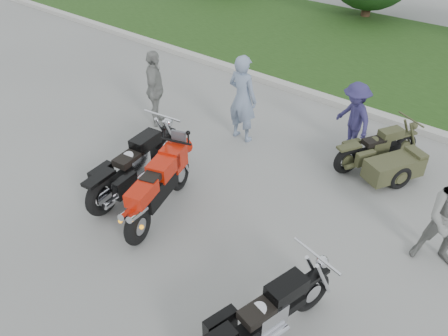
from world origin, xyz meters
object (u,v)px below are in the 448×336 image
Objects in this scene: cruiser_right at (262,321)px; cruiser_sidecar at (385,160)px; cruiser_left at (133,168)px; person_stripe at (242,99)px; person_denim at (353,118)px; person_back at (155,89)px; sportbike_red at (158,187)px.

cruiser_right is 1.20× the size of cruiser_sidecar.
cruiser_right is at bearing -58.31° from cruiser_sidecar.
cruiser_left is at bearing 176.71° from cruiser_right.
person_stripe is 1.25× the size of person_denim.
person_denim is 4.46m from person_back.
person_back is at bearing 119.20° from sportbike_red.
cruiser_left is at bearing -107.05° from cruiser_sidecar.
cruiser_right is at bearing 131.02° from person_stripe.
sportbike_red is 1.12× the size of cruiser_sidecar.
person_stripe is at bearing 74.20° from cruiser_left.
cruiser_sidecar is at bearing 36.91° from sportbike_red.
cruiser_left is 1.33× the size of cruiser_sidecar.
cruiser_sidecar is 1.15m from person_denim.
person_stripe reaches higher than cruiser_sidecar.
sportbike_red is 3.35m from person_back.
cruiser_left is (-0.90, 0.19, -0.12)m from sportbike_red.
cruiser_right reaches higher than cruiser_sidecar.
person_stripe is at bearing -122.25° from person_denim.
cruiser_left is at bearing 149.92° from sportbike_red.
cruiser_left is 3.95m from cruiser_right.
sportbike_red is at bearing -172.44° from person_back.
cruiser_right is 1.45× the size of person_denim.
cruiser_sidecar is 0.97× the size of person_stripe.
cruiser_right is at bearing -160.72° from person_back.
cruiser_right is at bearing -24.61° from cruiser_left.
cruiser_right is (2.89, -0.93, -0.16)m from sportbike_red.
cruiser_sidecar is at bearing -167.62° from person_stripe.
cruiser_left reaches higher than cruiser_sidecar.
cruiser_left is 1.29× the size of person_stripe.
cruiser_right is 1.16× the size of person_stripe.
person_stripe reaches higher than sportbike_red.
cruiser_sidecar is at bearing 37.15° from cruiser_left.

